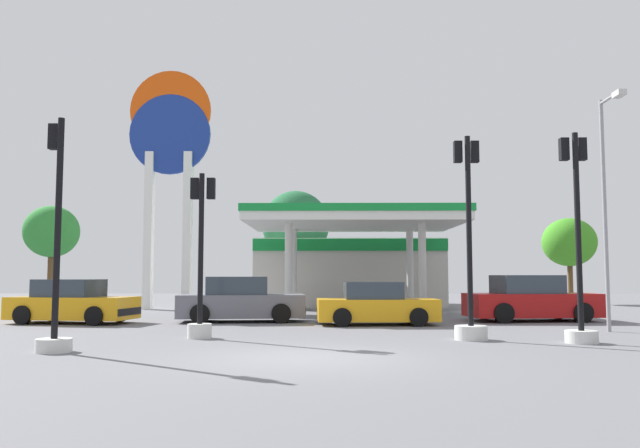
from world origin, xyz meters
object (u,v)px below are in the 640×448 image
object	(u,v)px
tree_0	(51,232)
corner_streetlamp	(607,190)
tree_1	(296,225)
car_0	(241,301)
car_1	(531,300)
traffic_signal_0	(579,270)
traffic_signal_1	(470,278)
car_2	(72,303)
car_3	(376,305)
traffic_signal_2	(55,282)
traffic_signal_3	(201,276)
tree_2	(569,242)
station_pole_sign	(170,157)

from	to	relation	value
tree_0	corner_streetlamp	bearing A→B (deg)	-37.21
tree_1	corner_streetlamp	world-z (taller)	corner_streetlamp
car_0	car_1	xyz separation A→B (m)	(10.47, 0.38, 0.02)
traffic_signal_0	traffic_signal_1	bearing A→B (deg)	163.94
car_0	corner_streetlamp	distance (m)	12.56
traffic_signal_1	car_2	bearing A→B (deg)	156.28
car_3	traffic_signal_1	size ratio (longest dim) A/B	0.77
traffic_signal_2	car_1	bearing A→B (deg)	35.16
traffic_signal_1	tree_0	size ratio (longest dim) A/B	0.91
car_0	car_1	distance (m)	10.47
car_0	corner_streetlamp	bearing A→B (deg)	-19.97
tree_0	traffic_signal_3	bearing A→B (deg)	-57.57
car_0	tree_2	distance (m)	22.48
station_pole_sign	car_3	xyz separation A→B (m)	(9.44, -9.50, -6.86)
traffic_signal_3	corner_streetlamp	bearing A→B (deg)	8.79
car_0	traffic_signal_0	distance (m)	11.69
traffic_signal_0	traffic_signal_2	distance (m)	12.27
traffic_signal_2	traffic_signal_3	xyz separation A→B (m)	(2.55, 3.06, 0.13)
traffic_signal_0	traffic_signal_1	distance (m)	2.63
traffic_signal_0	tree_0	bearing A→B (deg)	136.26
traffic_signal_3	car_1	bearing A→B (deg)	30.40
car_0	traffic_signal_2	bearing A→B (deg)	-107.44
car_2	tree_1	distance (m)	18.32
car_3	traffic_signal_1	xyz separation A→B (m)	(2.02, -4.90, 0.93)
traffic_signal_0	corner_streetlamp	xyz separation A→B (m)	(2.07, 2.90, 2.37)
station_pole_sign	tree_0	size ratio (longest dim) A/B	2.05
traffic_signal_3	tree_0	world-z (taller)	tree_0
car_2	tree_2	size ratio (longest dim) A/B	0.89
car_1	corner_streetlamp	bearing A→B (deg)	-78.86
traffic_signal_1	corner_streetlamp	distance (m)	5.70
traffic_signal_2	corner_streetlamp	world-z (taller)	corner_streetlamp
tree_0	tree_2	xyz separation A→B (m)	(30.53, -0.43, -0.67)
station_pole_sign	traffic_signal_3	bearing A→B (deg)	-72.48
traffic_signal_3	tree_0	xyz separation A→B (m)	(-13.04, 20.52, 2.60)
traffic_signal_1	traffic_signal_3	world-z (taller)	traffic_signal_1
traffic_signal_1	traffic_signal_2	world-z (taller)	traffic_signal_1
tree_2	traffic_signal_0	bearing A→B (deg)	-110.53
car_2	traffic_signal_1	xyz separation A→B (m)	(12.49, -5.49, 0.89)
station_pole_sign	traffic_signal_2	xyz separation A→B (m)	(1.88, -17.09, -6.01)
traffic_signal_0	tree_2	xyz separation A→B (m)	(7.94, 21.19, 1.77)
car_2	station_pole_sign	bearing A→B (deg)	83.44
car_2	traffic_signal_2	size ratio (longest dim) A/B	0.87
car_1	car_2	distance (m)	16.23
car_0	tree_0	bearing A→B (deg)	132.35
station_pole_sign	traffic_signal_2	world-z (taller)	station_pole_sign
station_pole_sign	corner_streetlamp	bearing A→B (deg)	-37.31
traffic_signal_1	tree_0	distance (m)	29.10
station_pole_sign	car_3	distance (m)	15.04
tree_0	tree_1	world-z (taller)	tree_1
station_pole_sign	tree_2	bearing A→B (deg)	15.46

